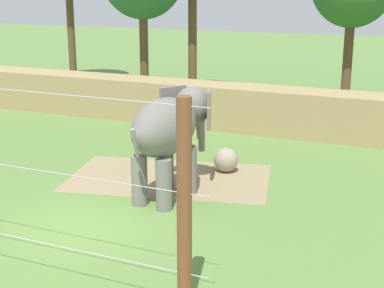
{
  "coord_description": "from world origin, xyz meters",
  "views": [
    {
      "loc": [
        7.96,
        -11.07,
        5.98
      ],
      "look_at": [
        1.41,
        3.87,
        1.4
      ],
      "focal_mm": 53.62,
      "sensor_mm": 36.0,
      "label": 1
    }
  ],
  "objects": [
    {
      "name": "ground_plane",
      "position": [
        0.0,
        0.0,
        0.0
      ],
      "size": [
        120.0,
        120.0,
        0.0
      ],
      "primitive_type": "plane",
      "color": "#5B7F3D"
    },
    {
      "name": "dirt_patch",
      "position": [
        0.35,
        4.5,
        0.0
      ],
      "size": [
        6.99,
        5.09,
        0.01
      ],
      "primitive_type": "cube",
      "rotation": [
        0.0,
        0.0,
        0.24
      ],
      "color": "#937F5B",
      "rests_on": "ground"
    },
    {
      "name": "embankment_wall",
      "position": [
        0.0,
        11.5,
        0.92
      ],
      "size": [
        36.0,
        1.8,
        1.83
      ],
      "primitive_type": "cube",
      "color": "tan",
      "rests_on": "ground"
    },
    {
      "name": "elephant",
      "position": [
        1.07,
        3.1,
        1.99
      ],
      "size": [
        1.75,
        4.05,
        3.0
      ],
      "color": "slate",
      "rests_on": "ground"
    },
    {
      "name": "enrichment_ball",
      "position": [
        1.78,
        5.81,
        0.4
      ],
      "size": [
        0.8,
        0.8,
        0.8
      ],
      "primitive_type": "sphere",
      "color": "gray",
      "rests_on": "ground"
    },
    {
      "name": "cable_fence",
      "position": [
        0.0,
        -2.26,
        2.06
      ],
      "size": [
        8.89,
        0.28,
        4.11
      ],
      "color": "brown",
      "rests_on": "ground"
    }
  ]
}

